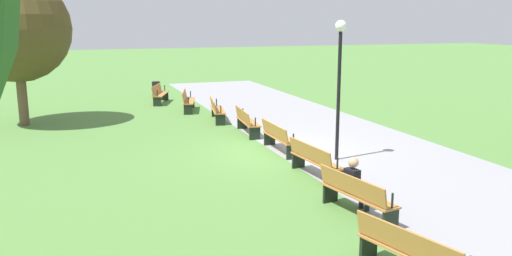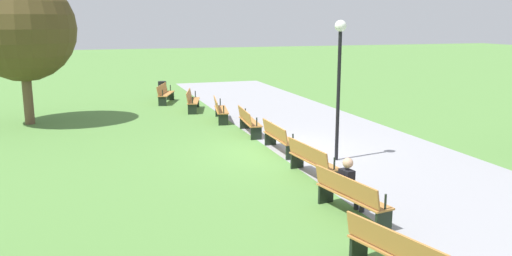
% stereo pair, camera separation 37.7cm
% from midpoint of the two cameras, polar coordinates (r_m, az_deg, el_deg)
% --- Properties ---
extents(ground_plane, '(120.00, 120.00, 0.00)m').
position_cam_midpoint_polar(ground_plane, '(15.89, 3.40, -2.65)').
color(ground_plane, '#54843D').
extents(path_paving, '(36.55, 5.37, 0.01)m').
position_cam_midpoint_polar(path_paving, '(16.94, 11.28, -1.94)').
color(path_paving, '#939399').
rests_on(path_paving, ground).
extents(bench_0, '(2.02, 1.12, 0.89)m').
position_cam_midpoint_polar(bench_0, '(25.54, -9.57, 3.81)').
color(bench_0, '#B27538').
rests_on(bench_0, ground).
extents(bench_1, '(2.04, 0.97, 0.89)m').
position_cam_midpoint_polar(bench_1, '(23.14, -6.58, 3.07)').
color(bench_1, '#B27538').
rests_on(bench_1, ground).
extents(bench_2, '(2.03, 0.81, 0.89)m').
position_cam_midpoint_polar(bench_2, '(20.70, -3.50, 2.10)').
color(bench_2, '#B27538').
rests_on(bench_2, ground).
extents(bench_3, '(2.01, 0.64, 0.89)m').
position_cam_midpoint_polar(bench_3, '(18.24, -0.26, 0.80)').
color(bench_3, '#B27538').
rests_on(bench_3, ground).
extents(bench_4, '(1.98, 0.47, 0.89)m').
position_cam_midpoint_polar(bench_4, '(15.75, 3.18, -0.97)').
color(bench_4, '#B27538').
rests_on(bench_4, ground).
extents(bench_5, '(2.01, 0.64, 0.89)m').
position_cam_midpoint_polar(bench_5, '(13.27, 6.96, -3.48)').
color(bench_5, '#B27538').
rests_on(bench_5, ground).
extents(bench_6, '(2.03, 0.81, 0.89)m').
position_cam_midpoint_polar(bench_6, '(10.81, 11.31, -7.20)').
color(bench_6, '#B27538').
rests_on(bench_6, ground).
extents(bench_7, '(2.04, 0.97, 0.89)m').
position_cam_midpoint_polar(bench_7, '(8.43, 16.75, -13.12)').
color(bench_7, '#B27538').
rests_on(bench_7, ground).
extents(person_seated, '(0.39, 0.56, 1.20)m').
position_cam_midpoint_polar(person_seated, '(11.00, 11.26, -6.02)').
color(person_seated, black).
rests_on(person_seated, ground).
extents(tree_1, '(3.96, 3.96, 5.62)m').
position_cam_midpoint_polar(tree_1, '(21.53, -23.88, 9.92)').
color(tree_1, brown).
rests_on(tree_1, ground).
extents(lamp_post, '(0.32, 0.32, 3.96)m').
position_cam_midpoint_polar(lamp_post, '(14.70, 9.87, 6.95)').
color(lamp_post, black).
rests_on(lamp_post, ground).
extents(trash_bin, '(0.43, 0.43, 0.82)m').
position_cam_midpoint_polar(trash_bin, '(27.53, -9.87, 4.22)').
color(trash_bin, black).
rests_on(trash_bin, ground).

